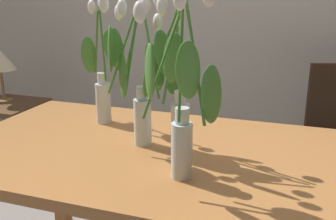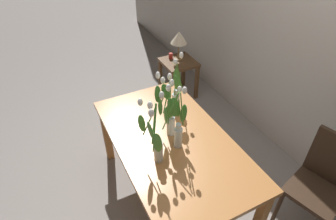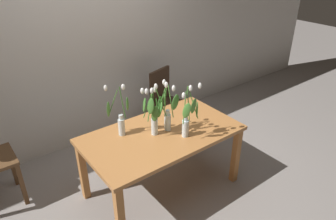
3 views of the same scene
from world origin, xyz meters
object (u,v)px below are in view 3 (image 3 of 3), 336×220
(dining_table, at_px, (162,140))
(dining_chair, at_px, (165,98))
(tulip_vase_2, at_px, (165,112))
(tulip_vase_1, at_px, (120,119))
(tulip_vase_3, at_px, (154,115))
(tulip_vase_0, at_px, (188,118))

(dining_table, height_order, dining_chair, dining_chair)
(tulip_vase_2, xyz_separation_m, dining_chair, (0.72, 0.96, -0.44))
(tulip_vase_1, distance_m, tulip_vase_3, 0.34)
(dining_table, height_order, tulip_vase_0, tulip_vase_0)
(dining_table, distance_m, dining_chair, 1.25)
(tulip_vase_0, distance_m, tulip_vase_2, 0.25)
(tulip_vase_0, xyz_separation_m, tulip_vase_3, (-0.25, 0.23, 0.02))
(tulip_vase_0, bearing_deg, tulip_vase_2, 114.70)
(dining_table, xyz_separation_m, tulip_vase_1, (-0.35, 0.22, 0.27))
(tulip_vase_1, bearing_deg, tulip_vase_3, -40.13)
(tulip_vase_2, distance_m, tulip_vase_3, 0.14)
(dining_chair, bearing_deg, tulip_vase_3, -131.69)
(tulip_vase_1, bearing_deg, tulip_vase_0, -41.45)
(dining_table, bearing_deg, tulip_vase_1, 147.54)
(tulip_vase_0, distance_m, tulip_vase_1, 0.67)
(tulip_vase_0, relative_size, tulip_vase_2, 1.06)
(dining_table, distance_m, tulip_vase_1, 0.49)
(tulip_vase_0, xyz_separation_m, dining_chair, (0.62, 1.19, -0.43))
(tulip_vase_1, distance_m, tulip_vase_2, 0.45)
(tulip_vase_2, bearing_deg, tulip_vase_0, -65.30)
(tulip_vase_1, relative_size, tulip_vase_2, 1.01)
(dining_table, bearing_deg, dining_chair, 51.50)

